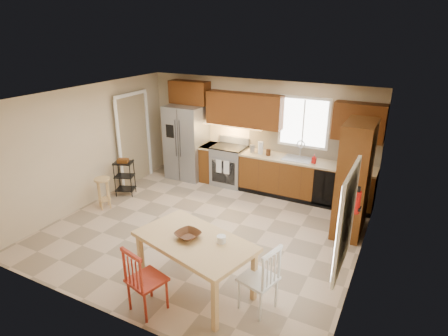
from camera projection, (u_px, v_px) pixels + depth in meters
floor at (204, 229)px, 7.08m from camera, size 5.50×5.50×0.00m
ceiling at (201, 97)px, 6.19m from camera, size 5.50×5.00×0.02m
wall_back at (257, 134)px, 8.71m from camera, size 5.50×0.02×2.50m
wall_front at (98, 233)px, 4.56m from camera, size 5.50×0.02×2.50m
wall_left at (89, 146)px, 7.81m from camera, size 0.02×5.00×2.50m
wall_right at (365, 199)px, 5.46m from camera, size 0.02×5.00×2.50m
refrigerator at (187, 142)px, 9.25m from camera, size 0.92×0.75×1.82m
range_stove at (229, 166)px, 8.97m from camera, size 0.76×0.63×0.92m
base_cabinet_narrow at (210, 162)px, 9.22m from camera, size 0.30×0.60×0.90m
base_cabinet_run at (305, 180)px, 8.19m from camera, size 2.92×0.60×0.90m
dishwasher at (327, 189)px, 7.71m from camera, size 0.60×0.02×0.78m
backsplash at (311, 145)px, 8.17m from camera, size 2.92×0.03×0.55m
upper_over_fridge at (189, 92)px, 8.99m from camera, size 1.00×0.35×0.55m
upper_left_block at (244, 110)px, 8.46m from camera, size 1.80×0.35×0.75m
upper_right_block at (359, 122)px, 7.39m from camera, size 1.00×0.35×0.75m
window_back at (304, 122)px, 8.08m from camera, size 1.12×0.04×1.12m
sink at (297, 161)px, 8.13m from camera, size 0.62×0.46×0.16m
undercab_glow at (232, 125)px, 8.71m from camera, size 1.60×0.30×0.01m
soap_bottle at (314, 159)px, 7.83m from camera, size 0.09×0.09×0.19m
paper_towel at (261, 148)px, 8.39m from camera, size 0.12×0.12×0.28m
canister_steel at (252, 149)px, 8.49m from camera, size 0.11×0.11×0.18m
canister_wood at (268, 153)px, 8.30m from camera, size 0.10×0.10×0.14m
pantry at (354, 179)px, 6.66m from camera, size 0.50×0.95×2.10m
fire_extinguisher at (356, 202)px, 5.69m from camera, size 0.12×0.12×0.36m
window_right at (347, 220)px, 4.46m from camera, size 0.04×1.02×1.32m
doorway at (134, 140)px, 8.93m from camera, size 0.04×0.95×2.10m
dining_table at (195, 265)px, 5.35m from camera, size 1.86×1.34×0.82m
chair_red at (147, 279)px, 4.93m from camera, size 0.56×0.56×0.99m
chair_white at (258, 277)px, 4.96m from camera, size 0.56×0.56×0.99m
table_bowl at (188, 238)px, 5.25m from camera, size 0.42×0.42×0.08m
table_jar at (221, 241)px, 5.12m from camera, size 0.16×0.16×0.15m
bar_stool at (104, 193)px, 7.81m from camera, size 0.43×0.43×0.67m
utility_cart at (125, 178)px, 8.40m from camera, size 0.49×0.45×0.81m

